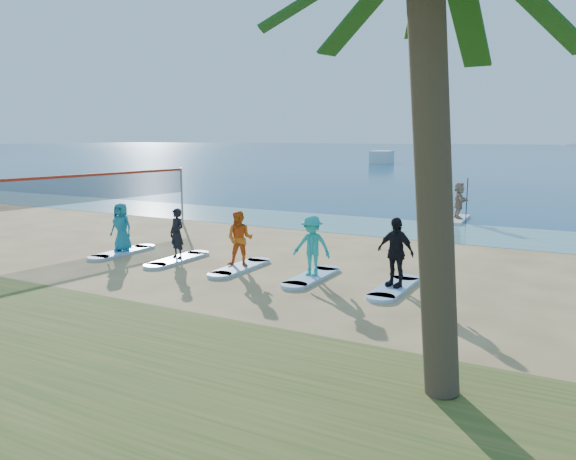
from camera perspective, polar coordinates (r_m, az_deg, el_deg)
The scene contains 17 objects.
ground at distance 15.63m, azimuth -5.57°, elevation -4.86°, with size 600.00×600.00×0.00m, color tan.
shallow_water at distance 24.84m, azimuth 8.12°, elevation 0.45°, with size 600.00×600.00×0.00m, color teal.
ocean at distance 172.77m, azimuth 25.94°, elevation 7.21°, with size 600.00×600.00×0.00m, color navy.
volleyball_net at distance 22.83m, azimuth -18.95°, elevation 4.04°, with size 1.15×9.03×2.50m.
paddleboard at distance 27.26m, azimuth 16.89°, elevation 1.04°, with size 0.70×3.00×0.12m, color silver.
paddleboarder at distance 27.15m, azimuth 16.98°, elevation 2.90°, with size 1.55×0.49×1.67m, color tan.
boat_offshore_a at distance 85.49m, azimuth 9.51°, elevation 6.71°, with size 2.77×6.87×1.83m, color silver.
surfboard_0 at distance 19.55m, azimuth -16.45°, elevation -2.17°, with size 0.70×2.20×0.09m, color #96C0E8.
student_0 at distance 19.40m, azimuth -16.56°, elevation 0.28°, with size 0.78×0.51×1.60m, color teal.
surfboard_1 at distance 17.99m, azimuth -11.14°, elevation -2.94°, with size 0.70×2.20×0.09m, color #96C0E8.
student_1 at distance 17.83m, azimuth -11.22°, elevation -0.34°, with size 0.57×0.38×1.57m, color black.
surfboard_2 at distance 16.62m, azimuth -4.87°, elevation -3.82°, with size 0.70×2.20×0.09m, color #96C0E8.
student_2 at distance 16.44m, azimuth -4.92°, elevation -0.89°, with size 0.79×0.62×1.63m, color #DB5F17.
surfboard_3 at distance 15.48m, azimuth 2.42°, elevation -4.78°, with size 0.70×2.20×0.09m, color #96C0E8.
student_3 at distance 15.29m, azimuth 2.44°, elevation -1.61°, with size 1.07×0.62×1.66m, color teal.
surfboard_4 at distance 14.64m, azimuth 10.74°, elevation -5.78°, with size 0.70×2.20×0.09m, color #96C0E8.
student_4 at distance 14.42m, azimuth 10.85°, elevation -2.21°, with size 1.04×0.43×1.77m, color black.
Camera 1 is at (8.53, -12.52, 3.84)m, focal length 35.00 mm.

